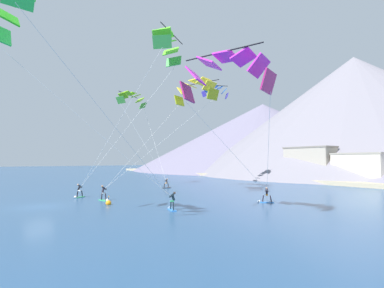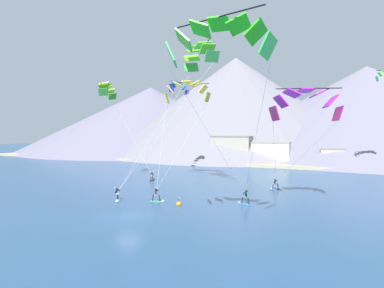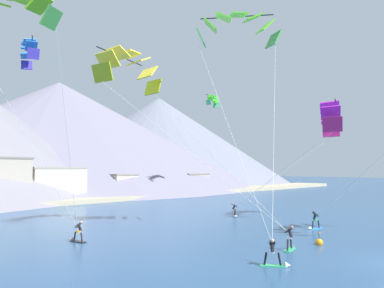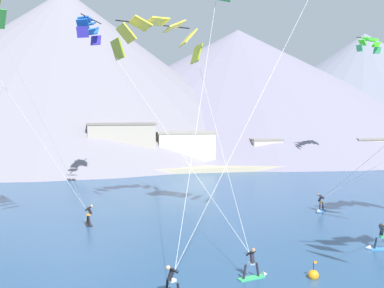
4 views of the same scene
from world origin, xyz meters
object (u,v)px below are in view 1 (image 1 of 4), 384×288
Objects in this scene: kitesurfer_near_trail at (265,198)px; parafoil_kite_near_trail at (226,71)px; kitesurfer_far_left at (168,185)px; parafoil_kite_distant_high_outer at (215,90)px; kitesurfer_far_right at (172,204)px; parafoil_kite_far_left at (132,98)px; parafoil_kite_far_right at (15,2)px; parafoil_kite_mid_center at (166,44)px; kitesurfer_mid_center at (78,193)px; race_marker_buoy at (108,203)px; parafoil_kite_near_lead at (196,89)px; kitesurfer_near_lead at (105,196)px.

kitesurfer_near_trail is 15.04m from parafoil_kite_near_trail.
parafoil_kite_distant_high_outer is (-0.09, 9.91, 16.64)m from kitesurfer_far_left.
kitesurfer_far_left is 1.00× the size of kitesurfer_far_right.
parafoil_kite_far_right is (26.18, -19.32, -0.54)m from parafoil_kite_far_left.
kitesurfer_far_right is at bearing -25.76° from parafoil_kite_mid_center.
parafoil_kite_far_right is at bearing -90.36° from kitesurfer_near_trail.
parafoil_kite_mid_center is 20.35m from parafoil_kite_distant_high_outer.
kitesurfer_near_trail is at bearing 44.34° from kitesurfer_mid_center.
parafoil_kite_near_lead is at bearing 112.30° from race_marker_buoy.
kitesurfer_far_right is 7.25m from race_marker_buoy.
parafoil_kite_far_left is (-24.74, 6.74, 14.62)m from kitesurfer_far_right.
kitesurfer_far_right is (13.81, 4.63, 0.00)m from kitesurfer_mid_center.
parafoil_kite_near_lead is 1.11× the size of parafoil_kite_far_left.
kitesurfer_near_lead is at bearing -165.67° from parafoil_kite_near_trail.
parafoil_kite_mid_center reaches higher than parafoil_kite_near_lead.
parafoil_kite_far_left is at bearing -172.05° from kitesurfer_near_trail.
kitesurfer_near_lead is at bearing -68.60° from parafoil_kite_distant_high_outer.
parafoil_kite_distant_high_outer reaches higher than kitesurfer_mid_center.
parafoil_kite_far_left is at bearing -158.33° from parafoil_kite_near_lead.
kitesurfer_near_lead is 1.06× the size of kitesurfer_mid_center.
parafoil_kite_distant_high_outer is at bearing 64.37° from parafoil_kite_far_left.
parafoil_kite_far_left is (-6.49, -3.42, 14.67)m from kitesurfer_far_left.
parafoil_kite_near_lead reaches higher than kitesurfer_far_left.
parafoil_kite_far_right is (1.44, -12.58, 14.08)m from kitesurfer_far_right.
kitesurfer_mid_center is at bearing -161.47° from kitesurfer_far_right.
parafoil_kite_distant_high_outer reaches higher than race_marker_buoy.
race_marker_buoy is at bearing -63.00° from parafoil_kite_distant_high_outer.
kitesurfer_mid_center is 21.78m from parafoil_kite_near_lead.
kitesurfer_far_right is 0.15× the size of parafoil_kite_near_trail.
parafoil_kite_far_right is (19.69, -22.74, 14.12)m from kitesurfer_far_left.
kitesurfer_near_trail reaches higher than kitesurfer_far_left.
kitesurfer_far_left is at bearing 150.90° from kitesurfer_far_right.
kitesurfer_near_trail is 0.33× the size of parafoil_kite_distant_high_outer.
kitesurfer_mid_center is 20.53m from parafoil_kite_mid_center.
kitesurfer_far_right is 19.19m from parafoil_kite_mid_center.
parafoil_kite_far_left is at bearing 169.15° from parafoil_kite_mid_center.
kitesurfer_near_trail is at bearing 50.81° from kitesurfer_near_lead.
parafoil_kite_mid_center is at bearing -55.64° from parafoil_kite_near_lead.
kitesurfer_near_lead reaches higher than kitesurfer_far_right.
parafoil_kite_near_lead is 3.25× the size of parafoil_kite_distant_high_outer.
kitesurfer_near_lead is 15.87m from kitesurfer_far_left.
kitesurfer_near_lead is 19.30m from parafoil_kite_near_trail.
parafoil_kite_mid_center is 1.24× the size of parafoil_kite_far_right.
kitesurfer_far_left is at bearing 106.74° from kitesurfer_mid_center.
parafoil_kite_near_trail is (15.55, 3.97, 10.72)m from kitesurfer_near_lead.
kitesurfer_near_lead is 1.75× the size of race_marker_buoy.
parafoil_kite_near_lead is (-12.52, 11.59, 14.48)m from kitesurfer_far_right.
kitesurfer_near_lead reaches higher than kitesurfer_near_trail.
kitesurfer_far_right reaches higher than kitesurfer_far_left.
kitesurfer_near_lead is 29.77m from parafoil_kite_distant_high_outer.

